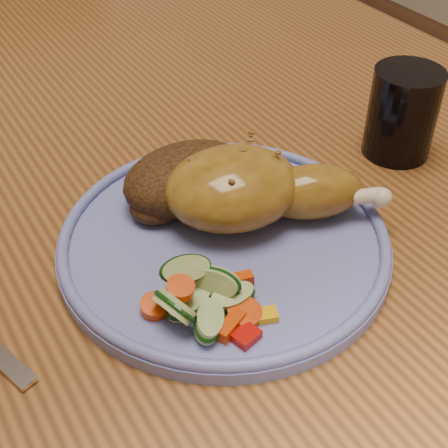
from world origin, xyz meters
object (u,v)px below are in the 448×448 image
object	(u,v)px
dining_table	(196,246)
plate	(224,243)
drinking_glass	(402,113)
chair_far	(34,123)

from	to	relation	value
dining_table	plate	world-z (taller)	plate
dining_table	plate	size ratio (longest dim) A/B	5.00
plate	drinking_glass	bearing A→B (deg)	8.29
chair_far	plate	distance (m)	0.77
dining_table	plate	bearing A→B (deg)	-104.31
chair_far	dining_table	bearing A→B (deg)	-90.00
dining_table	chair_far	world-z (taller)	chair_far
dining_table	chair_far	xyz separation A→B (m)	(0.00, 0.63, -0.17)
chair_far	drinking_glass	bearing A→B (deg)	-73.42
dining_table	chair_far	distance (m)	0.65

